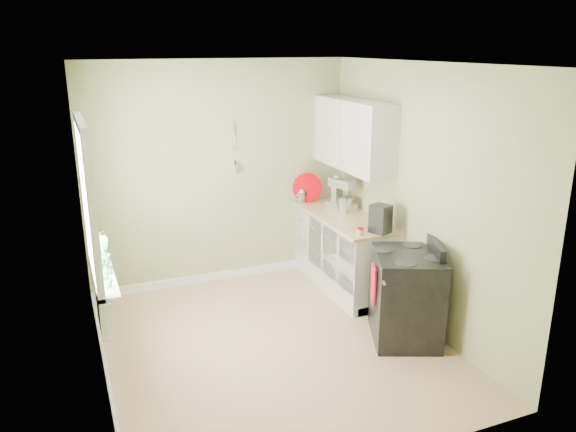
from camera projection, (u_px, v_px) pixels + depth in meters
name	position (u px, v px, depth m)	size (l,w,h in m)	color
floor	(274.00, 346.00, 5.56)	(3.20, 3.60, 0.02)	tan
ceiling	(271.00, 62.00, 4.76)	(3.20, 3.60, 0.02)	white
wall_back	(219.00, 175.00, 6.76)	(3.20, 0.02, 2.70)	#9BA16D
wall_left	(89.00, 237.00, 4.58)	(0.02, 3.60, 2.70)	#9BA16D
wall_right	(419.00, 198.00, 5.75)	(0.02, 3.60, 2.70)	#9BA16D
base_cabinets	(344.00, 253.00, 6.79)	(0.60, 1.60, 0.87)	silver
countertop	(344.00, 217.00, 6.65)	(0.64, 1.60, 0.04)	tan
upper_cabinets	(353.00, 135.00, 6.51)	(0.35, 1.40, 0.80)	silver
window	(87.00, 204.00, 4.79)	(0.06, 1.14, 1.44)	white
window_sill	(104.00, 275.00, 5.02)	(0.18, 1.14, 0.04)	white
radiator	(104.00, 311.00, 5.06)	(0.12, 0.50, 0.35)	white
wall_utensils	(235.00, 156.00, 6.74)	(0.02, 0.14, 0.58)	tan
stove	(406.00, 296.00, 5.57)	(0.91, 0.93, 1.03)	black
stand_mixer	(341.00, 195.00, 6.85)	(0.32, 0.39, 0.43)	#B2B2B7
kettle	(302.00, 196.00, 7.17)	(0.18, 0.10, 0.18)	silver
coffee_maker	(380.00, 220.00, 6.00)	(0.24, 0.25, 0.31)	black
red_tray	(307.00, 188.00, 7.17)	(0.38, 0.38, 0.02)	#A20006
jar	(360.00, 232.00, 5.95)	(0.08, 0.08, 0.08)	tan
plant_a	(107.00, 273.00, 4.67)	(0.14, 0.10, 0.27)	#266E2C
plant_b	(102.00, 252.00, 5.09)	(0.16, 0.13, 0.30)	#266E2C
plant_c	(100.00, 245.00, 5.27)	(0.16, 0.16, 0.29)	#266E2C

